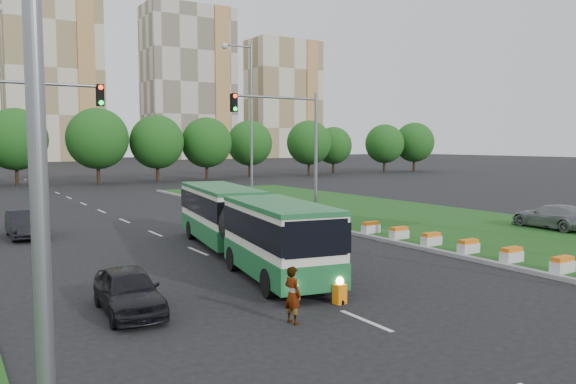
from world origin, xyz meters
TOP-DOWN VIEW (x-y plane):
  - ground at (0.00, 0.00)m, footprint 360.00×360.00m
  - grass_median at (13.00, 8.00)m, footprint 14.00×60.00m
  - median_kerb at (6.05, 8.00)m, footprint 0.30×60.00m
  - lane_markings at (-3.00, 20.00)m, footprint 0.20×100.00m
  - flower_planters at (6.70, -1.40)m, footprint 1.10×13.70m
  - traffic_mast_median at (4.78, 10.00)m, footprint 5.76×0.32m
  - traffic_mast_left at (-10.38, 9.00)m, footprint 5.76×0.32m
  - street_lamps at (-3.00, 10.00)m, footprint 36.00×60.00m
  - tree_line at (10.00, 55.00)m, footprint 120.00×8.00m
  - apartment_tower_ceast at (15.00, 150.00)m, footprint 25.00×15.00m
  - apartment_tower_east at (55.00, 150.00)m, footprint 27.00×15.00m
  - midrise_east at (90.00, 150.00)m, footprint 24.00×14.00m
  - articulated_bus at (-2.10, 3.46)m, footprint 2.37×15.19m
  - car_left_near at (-8.44, -1.71)m, footprint 1.84×4.04m
  - car_left_far at (-9.29, 14.42)m, footprint 1.53×4.38m
  - car_median at (16.48, 0.90)m, footprint 2.33×4.95m
  - pedestrian at (-4.86, -5.08)m, footprint 0.48×0.64m
  - shopping_trolley at (-2.60, -4.26)m, footprint 0.36×0.38m

SIDE VIEW (x-z plane):
  - ground at x=0.00m, z-range 0.00..0.00m
  - lane_markings at x=-3.00m, z-range -0.01..0.01m
  - grass_median at x=13.00m, z-range 0.00..0.15m
  - median_kerb at x=6.05m, z-range 0.00..0.18m
  - shopping_trolley at x=-2.60m, z-range 0.00..0.61m
  - flower_planters at x=6.70m, z-range 0.15..0.75m
  - car_left_near at x=-8.44m, z-range 0.00..1.34m
  - car_left_far at x=-9.29m, z-range 0.00..1.44m
  - pedestrian at x=-4.86m, z-range 0.00..1.61m
  - car_median at x=16.48m, z-range 0.15..1.55m
  - articulated_bus at x=-2.10m, z-range 0.28..2.78m
  - tree_line at x=10.00m, z-range 0.00..9.00m
  - traffic_mast_median at x=4.78m, z-range 1.35..9.35m
  - traffic_mast_left at x=-10.38m, z-range 1.35..9.35m
  - street_lamps at x=-3.00m, z-range 0.00..12.00m
  - midrise_east at x=90.00m, z-range 0.00..40.00m
  - apartment_tower_east at x=55.00m, z-range 0.00..47.00m
  - apartment_tower_ceast at x=15.00m, z-range 0.00..50.00m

